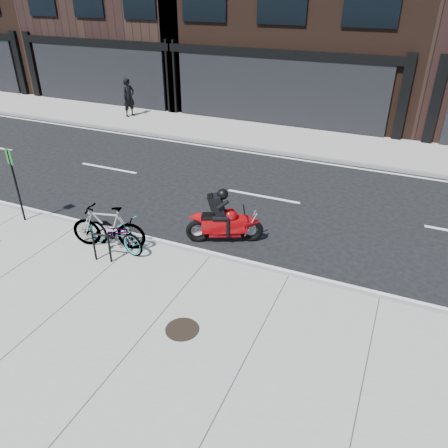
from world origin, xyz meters
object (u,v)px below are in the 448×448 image
at_px(bike_rack, 102,245).
at_px(sign_post, 15,179).
at_px(pedestrian, 129,97).
at_px(manhole_cover, 182,329).
at_px(bicycle_rear, 108,227).
at_px(bicycle_front, 115,232).
at_px(motorcycle, 228,220).

xyz_separation_m(bike_rack, sign_post, (-3.32, 0.79, 0.81)).
xyz_separation_m(bike_rack, pedestrian, (-6.76, 11.08, 0.48)).
height_order(pedestrian, manhole_cover, pedestrian).
bearing_deg(pedestrian, bike_rack, -132.05).
xyz_separation_m(bicycle_rear, pedestrian, (-6.54, 10.49, 0.34)).
bearing_deg(manhole_cover, sign_post, 160.99).
height_order(bike_rack, bicycle_front, bicycle_front).
relative_size(manhole_cover, sign_post, 0.32).
xyz_separation_m(bicycle_front, sign_post, (-3.28, 0.20, 0.78)).
xyz_separation_m(bicycle_front, bicycle_rear, (-0.18, 0.00, 0.11)).
bearing_deg(sign_post, bike_rack, 0.26).
relative_size(motorcycle, pedestrian, 1.04).
bearing_deg(motorcycle, bicycle_rear, -171.82).
height_order(bicycle_rear, motorcycle, motorcycle).
bearing_deg(motorcycle, manhole_cover, -105.89).
distance_m(bicycle_rear, manhole_cover, 3.69).
height_order(manhole_cover, sign_post, sign_post).
xyz_separation_m(motorcycle, sign_post, (-5.62, -1.45, 0.76)).
distance_m(bike_rack, motorcycle, 3.21).
xyz_separation_m(pedestrian, sign_post, (3.45, -10.29, 0.33)).
distance_m(bicycle_rear, sign_post, 3.17).
xyz_separation_m(bicycle_front, motorcycle, (2.34, 1.65, 0.02)).
xyz_separation_m(bike_rack, bicycle_rear, (-0.22, 0.59, 0.14)).
bearing_deg(pedestrian, sign_post, -144.95).
bearing_deg(manhole_cover, motorcycle, 99.08).
bearing_deg(bike_rack, sign_post, 166.68).
height_order(motorcycle, pedestrian, pedestrian).
relative_size(bicycle_rear, motorcycle, 1.00).
bearing_deg(manhole_cover, bicycle_rear, 148.03).
height_order(motorcycle, manhole_cover, motorcycle).
distance_m(bike_rack, bicycle_front, 0.59).
relative_size(bike_rack, bicycle_rear, 0.39).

